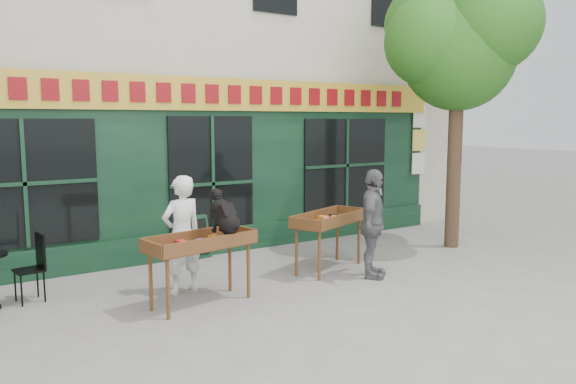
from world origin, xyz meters
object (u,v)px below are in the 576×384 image
object	(u,v)px
dog	(225,210)
man_right	(373,224)
book_cart_right	(329,222)
book_cart_center	(201,246)
woman	(182,234)

from	to	relation	value
dog	man_right	bearing A→B (deg)	-14.44
man_right	book_cart_right	bearing A→B (deg)	70.66
dog	book_cart_right	bearing A→B (deg)	4.00
book_cart_center	woman	xyz separation A→B (m)	(0.00, 0.65, 0.05)
book_cart_center	dog	bearing A→B (deg)	-17.17
book_cart_center	man_right	world-z (taller)	man_right
dog	book_cart_right	xyz separation A→B (m)	(2.21, 0.51, -0.47)
book_cart_right	man_right	distance (m)	0.81
man_right	dog	bearing A→B (deg)	133.46
book_cart_center	book_cart_right	bearing A→B (deg)	1.19
book_cart_center	man_right	size ratio (longest dim) A/B	0.90
book_cart_right	dog	bearing A→B (deg)	171.90
dog	woman	world-z (taller)	woman
woman	book_cart_right	bearing A→B (deg)	166.78
dog	book_cart_right	world-z (taller)	dog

